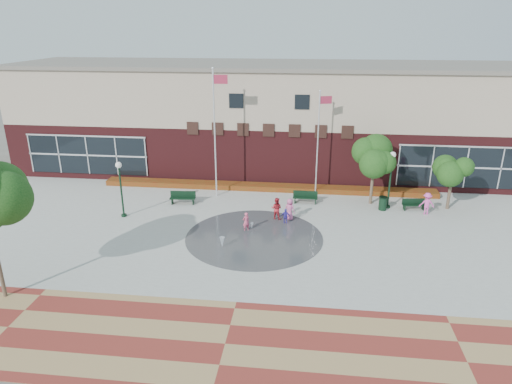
# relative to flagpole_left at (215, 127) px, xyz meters

# --- Properties ---
(ground) EXTENTS (120.00, 120.00, 0.00)m
(ground) POSITION_rel_flagpole_left_xyz_m (3.64, -9.83, -5.29)
(ground) COLOR #666056
(ground) RESTS_ON ground
(plaza_concrete) EXTENTS (46.00, 18.00, 0.01)m
(plaza_concrete) POSITION_rel_flagpole_left_xyz_m (3.64, -5.83, -5.29)
(plaza_concrete) COLOR #A8A8A0
(plaza_concrete) RESTS_ON ground
(paver_band) EXTENTS (46.00, 6.00, 0.01)m
(paver_band) POSITION_rel_flagpole_left_xyz_m (3.64, -16.83, -5.29)
(paver_band) COLOR maroon
(paver_band) RESTS_ON ground
(splash_pad) EXTENTS (8.40, 8.40, 0.01)m
(splash_pad) POSITION_rel_flagpole_left_xyz_m (3.64, -6.83, -5.29)
(splash_pad) COLOR #383A3D
(splash_pad) RESTS_ON ground
(library_building) EXTENTS (44.40, 10.40, 9.20)m
(library_building) POSITION_rel_flagpole_left_xyz_m (3.64, 7.65, -0.65)
(library_building) COLOR #511A1D
(library_building) RESTS_ON ground
(flower_bed) EXTENTS (26.00, 1.20, 0.40)m
(flower_bed) POSITION_rel_flagpole_left_xyz_m (3.64, 1.77, -5.29)
(flower_bed) COLOR #AA0508
(flower_bed) RESTS_ON ground
(flagpole_left) EXTENTS (1.12, 0.18, 9.51)m
(flagpole_left) POSITION_rel_flagpole_left_xyz_m (0.00, 0.00, 0.00)
(flagpole_left) COLOR white
(flagpole_left) RESTS_ON ground
(flagpole_right) EXTENTS (0.95, 0.34, 7.93)m
(flagpole_right) POSITION_rel_flagpole_left_xyz_m (7.45, 1.10, -0.86)
(flagpole_right) COLOR white
(flagpole_right) RESTS_ON ground
(lamp_left) EXTENTS (0.41, 0.41, 3.86)m
(lamp_left) POSITION_rel_flagpole_left_xyz_m (-5.53, -4.65, -2.90)
(lamp_left) COLOR black
(lamp_left) RESTS_ON ground
(lamp_right) EXTENTS (0.44, 0.44, 4.12)m
(lamp_right) POSITION_rel_flagpole_left_xyz_m (12.48, -0.97, -2.74)
(lamp_right) COLOR black
(lamp_right) RESTS_ON ground
(bench_left) EXTENTS (1.88, 0.66, 0.93)m
(bench_left) POSITION_rel_flagpole_left_xyz_m (-2.16, -1.92, -5.00)
(bench_left) COLOR black
(bench_left) RESTS_ON ground
(bench_mid) EXTENTS (1.78, 0.53, 0.89)m
(bench_mid) POSITION_rel_flagpole_left_xyz_m (6.65, -0.77, -5.01)
(bench_mid) COLOR black
(bench_mid) RESTS_ON ground
(bench_right) EXTENTS (1.64, 0.65, 0.80)m
(bench_right) POSITION_rel_flagpole_left_xyz_m (14.24, -1.20, -5.04)
(bench_right) COLOR black
(bench_right) RESTS_ON ground
(trash_can) EXTENTS (0.60, 0.60, 0.98)m
(trash_can) POSITION_rel_flagpole_left_xyz_m (12.07, -1.43, -4.80)
(trash_can) COLOR black
(trash_can) RESTS_ON ground
(tree_mid) EXTENTS (3.08, 3.08, 5.19)m
(tree_mid) POSITION_rel_flagpole_left_xyz_m (11.37, -0.34, -1.51)
(tree_mid) COLOR #4E3C2D
(tree_mid) RESTS_ON ground
(tree_small_right) EXTENTS (2.42, 2.42, 4.14)m
(tree_small_right) POSITION_rel_flagpole_left_xyz_m (16.66, -0.70, -2.28)
(tree_small_right) COLOR #4E3C2D
(tree_small_right) RESTS_ON ground
(water_jet_a) EXTENTS (0.32, 0.32, 0.63)m
(water_jet_a) POSITION_rel_flagpole_left_xyz_m (1.95, -8.40, -5.29)
(water_jet_a) COLOR white
(water_jet_a) RESTS_ON ground
(water_jet_b) EXTENTS (0.19, 0.19, 0.43)m
(water_jet_b) POSITION_rel_flagpole_left_xyz_m (3.36, -5.71, -5.29)
(water_jet_b) COLOR white
(water_jet_b) RESTS_ON ground
(child_splash) EXTENTS (0.54, 0.51, 1.25)m
(child_splash) POSITION_rel_flagpole_left_xyz_m (3.02, -5.95, -4.67)
(child_splash) COLOR #E65277
(child_splash) RESTS_ON ground
(adult_red) EXTENTS (0.85, 0.73, 1.53)m
(adult_red) POSITION_rel_flagpole_left_xyz_m (4.78, -3.89, -4.53)
(adult_red) COLOR red
(adult_red) RESTS_ON ground
(adult_pink) EXTENTS (0.86, 0.75, 1.48)m
(adult_pink) POSITION_rel_flagpole_left_xyz_m (5.66, -3.86, -4.55)
(adult_pink) COLOR #E15F9C
(adult_pink) RESTS_ON ground
(child_blue) EXTENTS (0.64, 0.30, 1.06)m
(child_blue) POSITION_rel_flagpole_left_xyz_m (5.44, -4.59, -4.77)
(child_blue) COLOR #4234B4
(child_blue) RESTS_ON ground
(person_bench) EXTENTS (1.02, 0.60, 1.56)m
(person_bench) POSITION_rel_flagpole_left_xyz_m (14.92, -1.87, -4.52)
(person_bench) COLOR #EC4FB5
(person_bench) RESTS_ON ground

